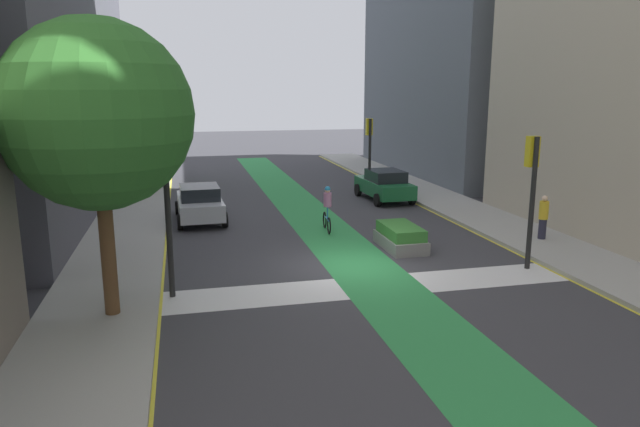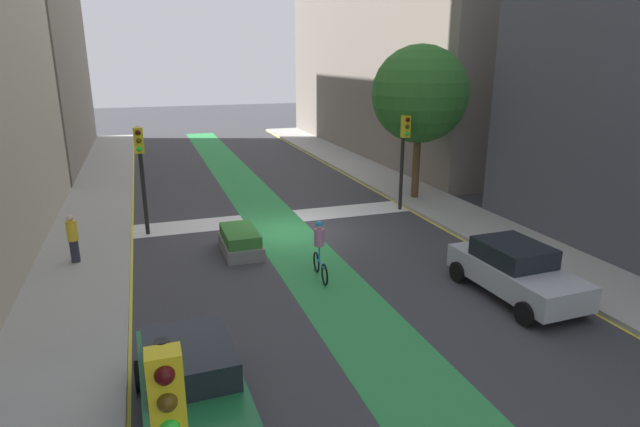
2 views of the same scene
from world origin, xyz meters
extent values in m
plane|color=#38383D|center=(0.00, 0.00, 0.00)|extent=(120.00, 120.00, 0.00)
cube|color=#2D8C47|center=(0.28, 0.00, 0.00)|extent=(2.40, 60.00, 0.01)
cube|color=silver|center=(0.00, -2.00, 0.00)|extent=(12.00, 1.80, 0.01)
cube|color=#9E9E99|center=(-7.50, 0.00, 0.07)|extent=(3.00, 60.00, 0.15)
cube|color=yellow|center=(-6.00, 0.00, 0.01)|extent=(0.16, 60.00, 0.01)
cube|color=#9E9E99|center=(7.50, 0.00, 0.07)|extent=(3.00, 60.00, 0.15)
cube|color=yellow|center=(6.00, 0.00, 0.01)|extent=(0.16, 60.00, 0.01)
cylinder|color=black|center=(5.37, -1.53, 2.10)|extent=(0.16, 0.16, 4.20)
cube|color=gold|center=(5.37, -1.33, 3.73)|extent=(0.35, 0.28, 0.95)
sphere|color=#3F0A0A|center=(5.37, -1.19, 4.03)|extent=(0.20, 0.20, 0.20)
sphere|color=#4C380C|center=(5.37, -1.19, 3.73)|extent=(0.20, 0.20, 0.20)
sphere|color=#26D833|center=(5.37, -1.19, 3.43)|extent=(0.20, 0.20, 0.20)
cylinder|color=black|center=(-5.66, -1.52, 2.14)|extent=(0.16, 0.16, 4.27)
cube|color=gold|center=(-5.66, -1.32, 3.80)|extent=(0.35, 0.28, 0.95)
sphere|color=#3F0A0A|center=(-5.66, -1.18, 4.10)|extent=(0.20, 0.20, 0.20)
sphere|color=#4C380C|center=(-5.66, -1.18, 3.80)|extent=(0.20, 0.20, 0.20)
sphere|color=#26D833|center=(-5.66, -1.18, 3.50)|extent=(0.20, 0.20, 0.20)
cube|color=gold|center=(5.22, 14.41, 3.46)|extent=(0.35, 0.28, 0.95)
sphere|color=#3F0A0A|center=(5.22, 14.55, 3.76)|extent=(0.20, 0.20, 0.20)
sphere|color=#4C380C|center=(5.22, 14.55, 3.46)|extent=(0.20, 0.20, 0.20)
cube|color=#B2B7BF|center=(-4.58, 7.78, 0.67)|extent=(1.94, 4.26, 0.70)
cube|color=black|center=(-4.57, 7.58, 1.29)|extent=(1.67, 2.05, 0.55)
cylinder|color=black|center=(-5.52, 9.22, 0.32)|extent=(0.24, 0.65, 0.64)
cylinder|color=black|center=(-3.73, 9.28, 0.32)|extent=(0.24, 0.65, 0.64)
cylinder|color=black|center=(-5.43, 6.28, 0.32)|extent=(0.24, 0.65, 0.64)
cylinder|color=black|center=(-3.63, 6.34, 0.32)|extent=(0.24, 0.65, 0.64)
cube|color=#196033|center=(4.76, 10.42, 0.67)|extent=(1.94, 4.26, 0.70)
cube|color=black|center=(4.77, 10.22, 1.29)|extent=(1.67, 2.05, 0.55)
cylinder|color=black|center=(3.91, 8.92, 0.32)|extent=(0.24, 0.65, 0.64)
cylinder|color=black|center=(5.71, 8.98, 0.32)|extent=(0.24, 0.65, 0.64)
torus|color=black|center=(0.37, 5.27, 0.34)|extent=(0.11, 0.68, 0.68)
torus|color=black|center=(0.28, 4.23, 0.34)|extent=(0.11, 0.68, 0.68)
cylinder|color=#2672BF|center=(0.32, 4.75, 0.52)|extent=(0.13, 0.95, 0.06)
cylinder|color=#2672BF|center=(0.31, 4.60, 0.79)|extent=(0.05, 0.05, 0.50)
cylinder|color=#BF72A5|center=(0.31, 4.60, 1.31)|extent=(0.32, 0.32, 0.55)
sphere|color=beige|center=(0.31, 4.60, 1.70)|extent=(0.22, 0.22, 0.22)
sphere|color=#268CCC|center=(0.31, 4.60, 1.74)|extent=(0.23, 0.23, 0.23)
cylinder|color=#262638|center=(7.69, 1.17, 0.53)|extent=(0.28, 0.28, 0.75)
cylinder|color=gold|center=(7.69, 1.17, 1.24)|extent=(0.34, 0.34, 0.67)
sphere|color=beige|center=(7.69, 1.17, 1.68)|extent=(0.22, 0.22, 0.22)
cylinder|color=brown|center=(-7.09, -2.79, 1.82)|extent=(0.36, 0.36, 3.33)
sphere|color=#2D6B28|center=(-7.09, -2.79, 5.05)|extent=(4.48, 4.48, 4.48)
cube|color=slate|center=(2.28, 1.65, 0.23)|extent=(1.27, 2.40, 0.45)
cube|color=#33722D|center=(2.28, 1.65, 0.65)|extent=(1.14, 2.16, 0.40)
camera|label=1|loc=(-5.20, -17.27, 5.68)|focal=32.55mm
camera|label=2|loc=(5.20, 19.10, 6.65)|focal=29.32mm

